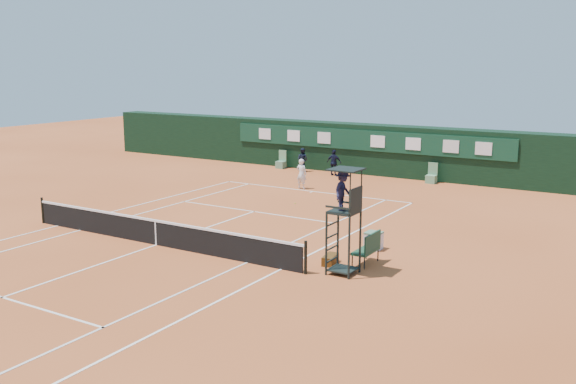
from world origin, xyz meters
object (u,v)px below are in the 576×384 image
at_px(umpire_chair, 344,199).
at_px(player, 301,174).
at_px(tennis_net, 156,232).
at_px(cooler, 374,241).
at_px(player_bench, 369,247).

height_order(umpire_chair, player, umpire_chair).
bearing_deg(tennis_net, umpire_chair, 5.18).
bearing_deg(player, umpire_chair, 126.57).
bearing_deg(player, tennis_net, 95.20).
distance_m(tennis_net, player, 12.28).
xyz_separation_m(tennis_net, umpire_chair, (7.39, 0.67, 1.95)).
bearing_deg(tennis_net, cooler, 27.59).
relative_size(tennis_net, umpire_chair, 3.77).
bearing_deg(cooler, player_bench, -71.32).
relative_size(cooler, player, 0.40).
relative_size(umpire_chair, cooler, 5.30).
bearing_deg(player, player_bench, 130.89).
relative_size(player_bench, player, 0.74).
distance_m(umpire_chair, player, 14.34).
xyz_separation_m(umpire_chair, cooler, (-0.28, 3.04, -2.13)).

